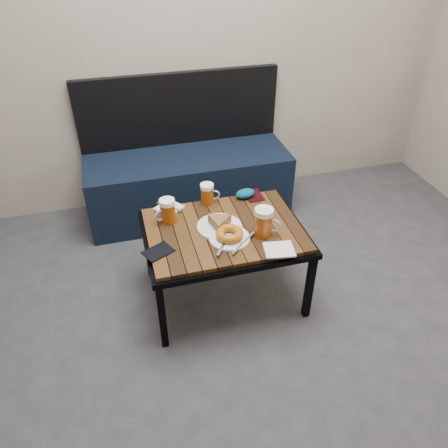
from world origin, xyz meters
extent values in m
plane|color=#2D2D30|center=(0.00, 0.00, 0.00)|extent=(4.00, 4.00, 0.00)
cube|color=black|center=(0.03, 1.74, 0.23)|extent=(1.40, 0.50, 0.45)
cube|color=black|center=(0.03, 1.97, 0.70)|extent=(1.40, 0.05, 0.50)
cube|color=black|center=(-0.34, 0.56, 0.21)|extent=(0.04, 0.03, 0.42)
cube|color=black|center=(0.44, 0.56, 0.21)|extent=(0.04, 0.03, 0.42)
cube|color=black|center=(-0.34, 1.12, 0.21)|extent=(0.04, 0.04, 0.42)
cube|color=black|center=(0.44, 1.12, 0.21)|extent=(0.04, 0.04, 0.42)
cube|color=black|center=(0.05, 0.84, 0.43)|extent=(0.84, 0.62, 0.03)
cube|color=#3E200E|center=(0.05, 0.84, 0.46)|extent=(0.80, 0.58, 0.02)
cylinder|color=#933F0B|center=(-0.22, 0.99, 0.53)|extent=(0.10, 0.10, 0.11)
cylinder|color=white|center=(-0.22, 0.99, 0.59)|extent=(0.08, 0.08, 0.02)
torus|color=#8C999E|center=(-0.26, 0.97, 0.53)|extent=(0.07, 0.03, 0.07)
cylinder|color=#933F0B|center=(0.02, 1.10, 0.52)|extent=(0.08, 0.08, 0.10)
cylinder|color=white|center=(0.02, 1.10, 0.58)|extent=(0.08, 0.08, 0.02)
torus|color=#8C999E|center=(0.06, 1.10, 0.52)|extent=(0.06, 0.02, 0.06)
cylinder|color=#933F0B|center=(0.23, 0.75, 0.53)|extent=(0.12, 0.12, 0.12)
cylinder|color=white|center=(0.23, 0.75, 0.61)|extent=(0.10, 0.10, 0.03)
torus|color=#8C999E|center=(0.27, 0.72, 0.53)|extent=(0.07, 0.05, 0.08)
cylinder|color=white|center=(0.02, 0.85, 0.48)|extent=(0.23, 0.23, 0.02)
cylinder|color=white|center=(0.05, 0.75, 0.48)|extent=(0.21, 0.21, 0.01)
torus|color=#99570D|center=(0.05, 0.75, 0.51)|extent=(0.14, 0.14, 0.04)
cube|color=#A5A8AD|center=(0.11, 0.69, 0.49)|extent=(0.17, 0.15, 0.00)
cube|color=#A5A8AD|center=(0.00, 0.69, 0.49)|extent=(0.10, 0.14, 0.00)
cube|color=white|center=(-0.20, 1.10, 0.48)|extent=(0.18, 0.18, 0.01)
cube|color=#A5A8AD|center=(-0.20, 1.10, 0.48)|extent=(0.13, 0.13, 0.00)
cube|color=white|center=(0.26, 0.60, 0.48)|extent=(0.16, 0.14, 0.01)
cube|color=black|center=(-0.31, 0.74, 0.48)|extent=(0.17, 0.15, 0.01)
cube|color=black|center=(0.30, 1.10, 0.48)|extent=(0.10, 0.13, 0.01)
ellipsoid|color=navy|center=(0.25, 1.10, 0.50)|extent=(0.13, 0.09, 0.05)
camera|label=1|loc=(-0.43, -0.92, 1.83)|focal=35.00mm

